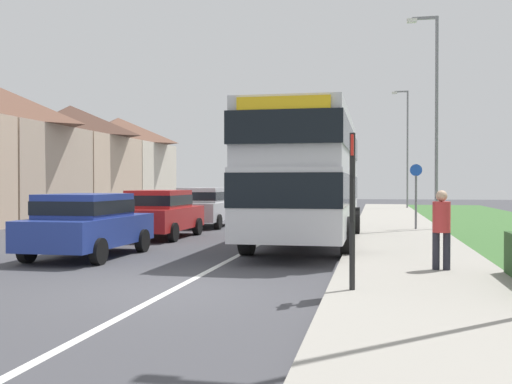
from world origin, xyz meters
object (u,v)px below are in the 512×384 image
object	(u,v)px
double_decker_bus	(309,172)
pedestrian_at_stop	(441,226)
bus_stop_sign	(352,200)
parked_car_red	(161,212)
parked_car_blue	(87,222)
street_lamp_mid	(434,109)
street_lamp_far	(406,142)
parked_car_silver	(204,205)
cycle_route_sign	(416,194)

from	to	relation	value
double_decker_bus	pedestrian_at_stop	size ratio (longest dim) A/B	5.95
bus_stop_sign	parked_car_red	bearing A→B (deg)	126.10
parked_car_blue	street_lamp_mid	bearing A→B (deg)	46.40
pedestrian_at_stop	street_lamp_far	size ratio (longest dim) A/B	0.20
parked_car_silver	street_lamp_far	world-z (taller)	street_lamp_far
street_lamp_mid	street_lamp_far	size ratio (longest dim) A/B	0.96
parked_car_blue	bus_stop_sign	world-z (taller)	bus_stop_sign
double_decker_bus	bus_stop_sign	bearing A→B (deg)	-78.71
bus_stop_sign	street_lamp_far	size ratio (longest dim) A/B	0.31
parked_car_blue	parked_car_red	bearing A→B (deg)	90.82
double_decker_bus	pedestrian_at_stop	bearing A→B (deg)	-58.88
parked_car_silver	pedestrian_at_stop	size ratio (longest dim) A/B	2.36
street_lamp_mid	pedestrian_at_stop	bearing A→B (deg)	-94.55
cycle_route_sign	parked_car_blue	bearing A→B (deg)	-131.80
pedestrian_at_stop	bus_stop_sign	distance (m)	3.05
parked_car_red	parked_car_silver	bearing A→B (deg)	89.84
parked_car_silver	street_lamp_mid	size ratio (longest dim) A/B	0.49
street_lamp_far	pedestrian_at_stop	bearing A→B (deg)	-91.59
parked_car_silver	pedestrian_at_stop	xyz separation A→B (m)	(8.19, -11.54, 0.08)
cycle_route_sign	parked_car_red	bearing A→B (deg)	-153.90
parked_car_red	pedestrian_at_stop	size ratio (longest dim) A/B	2.45
bus_stop_sign	cycle_route_sign	world-z (taller)	bus_stop_sign
parked_car_blue	pedestrian_at_stop	distance (m)	8.24
pedestrian_at_stop	street_lamp_mid	size ratio (longest dim) A/B	0.21
parked_car_silver	street_lamp_far	xyz separation A→B (m)	(9.04, 18.92, 3.80)
parked_car_blue	cycle_route_sign	distance (m)	12.54
double_decker_bus	cycle_route_sign	bearing A→B (deg)	57.77
bus_stop_sign	parked_car_blue	bearing A→B (deg)	149.60
street_lamp_mid	street_lamp_far	xyz separation A→B (m)	(-0.01, 19.73, 0.15)
parked_car_red	street_lamp_far	xyz separation A→B (m)	(9.05, 23.95, 3.82)
cycle_route_sign	bus_stop_sign	bearing A→B (deg)	-97.96
double_decker_bus	street_lamp_far	world-z (taller)	street_lamp_far
bus_stop_sign	street_lamp_mid	world-z (taller)	street_lamp_mid
parked_car_blue	parked_car_red	size ratio (longest dim) A/B	0.99
parked_car_blue	street_lamp_far	world-z (taller)	street_lamp_far
parked_car_blue	cycle_route_sign	size ratio (longest dim) A/B	1.61
parked_car_red	cycle_route_sign	xyz separation A→B (m)	(8.42, 4.13, 0.55)
parked_car_silver	pedestrian_at_stop	world-z (taller)	pedestrian_at_stop
double_decker_bus	bus_stop_sign	size ratio (longest dim) A/B	3.82
double_decker_bus	parked_car_blue	bearing A→B (deg)	-141.40
parked_car_blue	parked_car_silver	world-z (taller)	parked_car_silver
parked_car_red	street_lamp_mid	distance (m)	10.65
parked_car_red	parked_car_silver	size ratio (longest dim) A/B	1.04
parked_car_blue	cycle_route_sign	bearing A→B (deg)	48.20
parked_car_blue	street_lamp_far	distance (m)	30.76
pedestrian_at_stop	parked_car_red	bearing A→B (deg)	141.58
double_decker_bus	parked_car_silver	xyz separation A→B (m)	(-5.02, 6.28, -1.25)
parked_car_blue	pedestrian_at_stop	size ratio (longest dim) A/B	2.43
parked_car_blue	parked_car_red	world-z (taller)	parked_car_red
street_lamp_mid	street_lamp_far	bearing A→B (deg)	90.02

